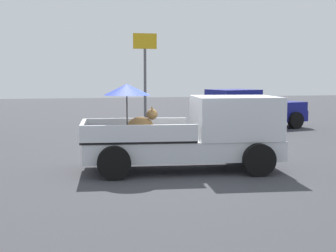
{
  "coord_description": "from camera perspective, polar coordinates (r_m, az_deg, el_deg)",
  "views": [
    {
      "loc": [
        -3.39,
        -12.0,
        2.46
      ],
      "look_at": [
        -0.24,
        0.51,
        1.1
      ],
      "focal_mm": 52.28,
      "sensor_mm": 36.0,
      "label": 1
    }
  ],
  "objects": [
    {
      "name": "motel_sign",
      "position": [
        29.13,
        -2.7,
        7.94
      ],
      "size": [
        1.4,
        0.16,
        4.87
      ],
      "color": "#59595B",
      "rests_on": "ground"
    },
    {
      "name": "pickup_truck_main",
      "position": [
        12.63,
        3.56,
        -0.8
      ],
      "size": [
        5.24,
        2.76,
        2.23
      ],
      "rotation": [
        0.0,
        0.0,
        -0.13
      ],
      "color": "black",
      "rests_on": "ground"
    },
    {
      "name": "ground_plane",
      "position": [
        12.71,
        1.6,
        -5.14
      ],
      "size": [
        80.0,
        80.0,
        0.0
      ],
      "primitive_type": "plane",
      "color": "#38383D"
    },
    {
      "name": "pickup_truck_far",
      "position": [
        22.59,
        9.65,
        1.91
      ],
      "size": [
        5.08,
        2.99,
        1.8
      ],
      "rotation": [
        0.0,
        0.0,
        3.37
      ],
      "color": "black",
      "rests_on": "ground"
    }
  ]
}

